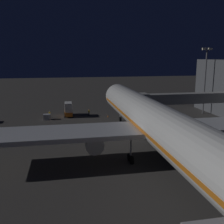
# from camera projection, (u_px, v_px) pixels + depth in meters

# --- Properties ---
(ground_plane) EXTENTS (320.00, 320.00, 0.00)m
(ground_plane) POSITION_uv_depth(u_px,v_px,m) (136.00, 138.00, 53.75)
(ground_plane) COLOR #383533
(airliner_at_gate) EXTENTS (56.60, 68.06, 18.93)m
(airliner_at_gate) POSITION_uv_depth(u_px,v_px,m) (159.00, 125.00, 40.45)
(airliner_at_gate) COLOR silver
(airliner_at_gate) RESTS_ON ground_plane
(jet_bridge) EXTENTS (25.07, 3.40, 7.58)m
(jet_bridge) POSITION_uv_depth(u_px,v_px,m) (176.00, 99.00, 65.01)
(jet_bridge) COLOR #9E9E99
(jet_bridge) RESTS_ON ground_plane
(apron_floodlight_mast) EXTENTS (2.90, 0.50, 18.52)m
(apron_floodlight_mast) POSITION_uv_depth(u_px,v_px,m) (205.00, 76.00, 74.45)
(apron_floodlight_mast) COLOR #59595E
(apron_floodlight_mast) RESTS_ON ground_plane
(cargo_truck_aft) EXTENTS (2.36, 5.70, 3.89)m
(cargo_truck_aft) POSITION_uv_depth(u_px,v_px,m) (68.00, 109.00, 73.04)
(cargo_truck_aft) COLOR orange
(cargo_truck_aft) RESTS_ON ground_plane
(baggage_container_near_belt) EXTENTS (1.75, 1.53, 1.44)m
(baggage_container_near_belt) POSITION_uv_depth(u_px,v_px,m) (47.00, 117.00, 69.24)
(baggage_container_near_belt) COLOR #B7BABF
(baggage_container_near_belt) RESTS_ON ground_plane
(ground_crew_marshaller_fwd) EXTENTS (0.40, 0.40, 1.74)m
(ground_crew_marshaller_fwd) POSITION_uv_depth(u_px,v_px,m) (50.00, 114.00, 71.81)
(ground_crew_marshaller_fwd) COLOR black
(ground_crew_marshaller_fwd) RESTS_ON ground_plane
(ground_crew_walking_aft) EXTENTS (0.40, 0.40, 1.76)m
(ground_crew_walking_aft) POSITION_uv_depth(u_px,v_px,m) (89.00, 112.00, 73.90)
(ground_crew_walking_aft) COLOR black
(ground_crew_walking_aft) RESTS_ON ground_plane
(traffic_cone_nose_port) EXTENTS (0.36, 0.36, 0.55)m
(traffic_cone_nose_port) POSITION_uv_depth(u_px,v_px,m) (124.00, 115.00, 73.07)
(traffic_cone_nose_port) COLOR orange
(traffic_cone_nose_port) RESTS_ON ground_plane
(traffic_cone_nose_starboard) EXTENTS (0.36, 0.36, 0.55)m
(traffic_cone_nose_starboard) POSITION_uv_depth(u_px,v_px,m) (108.00, 116.00, 72.26)
(traffic_cone_nose_starboard) COLOR orange
(traffic_cone_nose_starboard) RESTS_ON ground_plane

